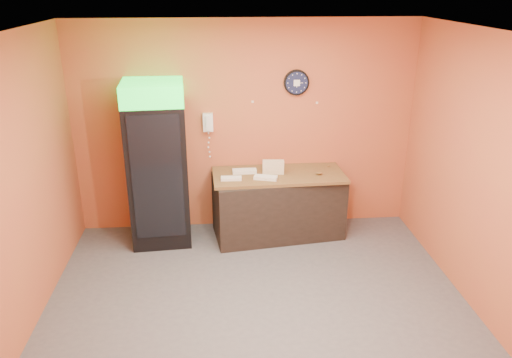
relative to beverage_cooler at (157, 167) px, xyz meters
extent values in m
plane|color=#47474C|center=(1.14, -1.60, -1.03)|extent=(4.50, 4.50, 0.00)
cube|color=#B75E33|center=(1.14, 0.40, 0.37)|extent=(4.50, 0.02, 2.80)
cube|color=#B75E33|center=(-1.11, -1.60, 0.37)|extent=(0.02, 4.00, 2.80)
cube|color=#B75E33|center=(3.39, -1.60, 0.37)|extent=(0.02, 4.00, 2.80)
cube|color=white|center=(1.14, -1.60, 1.77)|extent=(4.50, 4.00, 0.02)
cube|color=black|center=(0.00, 0.05, -0.11)|extent=(0.78, 0.78, 1.84)
cube|color=#1BED35|center=(0.00, 0.05, 0.94)|extent=(0.78, 0.78, 0.26)
cube|color=black|center=(-0.02, -0.32, -0.03)|extent=(0.61, 0.06, 1.57)
cube|color=black|center=(1.55, 0.02, -0.61)|extent=(1.76, 0.95, 0.84)
cylinder|color=black|center=(1.80, 0.37, 0.97)|extent=(0.33, 0.05, 0.33)
cylinder|color=#0F1433|center=(1.80, 0.35, 0.97)|extent=(0.28, 0.01, 0.28)
cube|color=white|center=(1.80, 0.34, 0.97)|extent=(0.08, 0.00, 0.08)
cube|color=white|center=(0.65, 0.35, 0.47)|extent=(0.13, 0.08, 0.24)
cube|color=white|center=(0.65, 0.30, 0.47)|extent=(0.05, 0.04, 0.20)
cube|color=brown|center=(1.55, 0.02, -0.17)|extent=(1.73, 0.81, 0.04)
cube|color=beige|center=(1.48, 0.04, -0.12)|extent=(0.29, 0.12, 0.06)
cube|color=beige|center=(1.48, 0.04, -0.06)|extent=(0.29, 0.12, 0.06)
cube|color=beige|center=(1.48, 0.04, 0.00)|extent=(0.29, 0.12, 0.06)
cube|color=silver|center=(0.92, -0.14, -0.13)|extent=(0.27, 0.11, 0.04)
cube|color=silver|center=(1.36, -0.16, -0.13)|extent=(0.31, 0.19, 0.04)
cube|color=silver|center=(1.11, 0.09, -0.13)|extent=(0.31, 0.12, 0.04)
cylinder|color=silver|center=(1.58, 0.19, -0.12)|extent=(0.06, 0.06, 0.06)
camera|label=1|loc=(0.75, -5.99, 2.18)|focal=35.00mm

